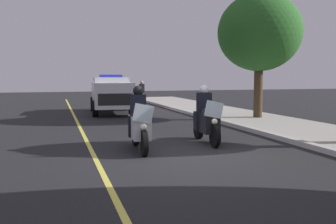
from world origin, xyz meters
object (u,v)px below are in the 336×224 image
cyclist_background (142,94)px  police_motorcycle_lead_right (206,119)px  police_motorcycle_lead_left (139,124)px  tree_far_back (260,33)px  police_suv (111,93)px

cyclist_background → police_motorcycle_lead_right: bearing=-4.4°
police_motorcycle_lead_left → tree_far_back: (-5.43, 6.73, 3.21)m
tree_far_back → cyclist_background: bearing=-155.5°
police_motorcycle_lead_right → cyclist_background: size_ratio=1.22×
police_motorcycle_lead_left → cyclist_background: 13.70m
cyclist_background → tree_far_back: 9.22m
police_motorcycle_lead_left → police_motorcycle_lead_right: bearing=103.8°
tree_far_back → police_suv: bearing=-128.8°
cyclist_background → tree_far_back: (7.91, 3.61, 3.07)m
police_motorcycle_lead_right → cyclist_background: 12.85m
police_motorcycle_lead_left → police_motorcycle_lead_right: size_ratio=1.00×
police_motorcycle_lead_left → cyclist_background: (-13.34, 3.12, 0.14)m
police_motorcycle_lead_left → tree_far_back: 9.22m
police_suv → cyclist_background: bearing=142.5°
police_motorcycle_lead_right → police_suv: (-9.72, -1.39, 0.37)m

